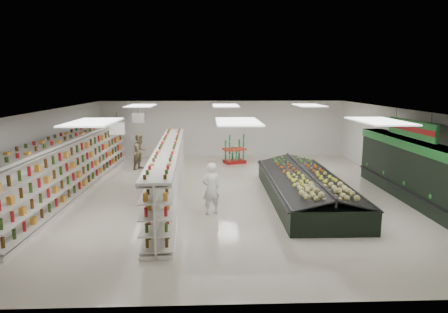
{
  "coord_description": "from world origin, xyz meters",
  "views": [
    {
      "loc": [
        -0.82,
        -15.06,
        4.23
      ],
      "look_at": [
        -0.21,
        0.5,
        1.34
      ],
      "focal_mm": 32.0,
      "sensor_mm": 36.0,
      "label": 1
    }
  ],
  "objects_px": {
    "produce_island": "(305,186)",
    "soda_endcap": "(234,150)",
    "shopper_background": "(140,152)",
    "shopper_main": "(211,189)",
    "gondola_left": "(76,165)",
    "gondola_center": "(169,173)"
  },
  "relations": [
    {
      "from": "gondola_center",
      "to": "produce_island",
      "type": "height_order",
      "value": "gondola_center"
    },
    {
      "from": "soda_endcap",
      "to": "shopper_main",
      "type": "xyz_separation_m",
      "value": [
        -1.3,
        -8.33,
        0.16
      ]
    },
    {
      "from": "shopper_main",
      "to": "shopper_background",
      "type": "xyz_separation_m",
      "value": [
        -3.45,
        7.05,
        0.02
      ]
    },
    {
      "from": "produce_island",
      "to": "shopper_main",
      "type": "height_order",
      "value": "shopper_main"
    },
    {
      "from": "gondola_center",
      "to": "produce_island",
      "type": "bearing_deg",
      "value": -9.07
    },
    {
      "from": "gondola_left",
      "to": "gondola_center",
      "type": "bearing_deg",
      "value": -12.89
    },
    {
      "from": "produce_island",
      "to": "soda_endcap",
      "type": "height_order",
      "value": "soda_endcap"
    },
    {
      "from": "gondola_center",
      "to": "shopper_main",
      "type": "bearing_deg",
      "value": -55.78
    },
    {
      "from": "gondola_center",
      "to": "shopper_background",
      "type": "height_order",
      "value": "gondola_center"
    },
    {
      "from": "produce_island",
      "to": "shopper_background",
      "type": "xyz_separation_m",
      "value": [
        -6.9,
        5.54,
        0.38
      ]
    },
    {
      "from": "gondola_center",
      "to": "shopper_main",
      "type": "height_order",
      "value": "gondola_center"
    },
    {
      "from": "produce_island",
      "to": "shopper_main",
      "type": "bearing_deg",
      "value": -156.45
    },
    {
      "from": "gondola_center",
      "to": "soda_endcap",
      "type": "xyz_separation_m",
      "value": [
        2.86,
        6.21,
        -0.19
      ]
    },
    {
      "from": "gondola_left",
      "to": "soda_endcap",
      "type": "relative_size",
      "value": 9.14
    },
    {
      "from": "gondola_left",
      "to": "produce_island",
      "type": "xyz_separation_m",
      "value": [
        8.74,
        -1.57,
        -0.54
      ]
    },
    {
      "from": "gondola_left",
      "to": "gondola_center",
      "type": "distance_m",
      "value": 3.86
    },
    {
      "from": "gondola_center",
      "to": "shopper_main",
      "type": "distance_m",
      "value": 2.63
    },
    {
      "from": "gondola_left",
      "to": "shopper_background",
      "type": "xyz_separation_m",
      "value": [
        1.84,
        3.97,
        -0.16
      ]
    },
    {
      "from": "shopper_background",
      "to": "shopper_main",
      "type": "bearing_deg",
      "value": -126.94
    },
    {
      "from": "gondola_center",
      "to": "shopper_background",
      "type": "xyz_separation_m",
      "value": [
        -1.89,
        4.92,
        -0.01
      ]
    },
    {
      "from": "gondola_left",
      "to": "soda_endcap",
      "type": "bearing_deg",
      "value": 39.95
    },
    {
      "from": "shopper_main",
      "to": "gondola_left",
      "type": "bearing_deg",
      "value": -55.55
    }
  ]
}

